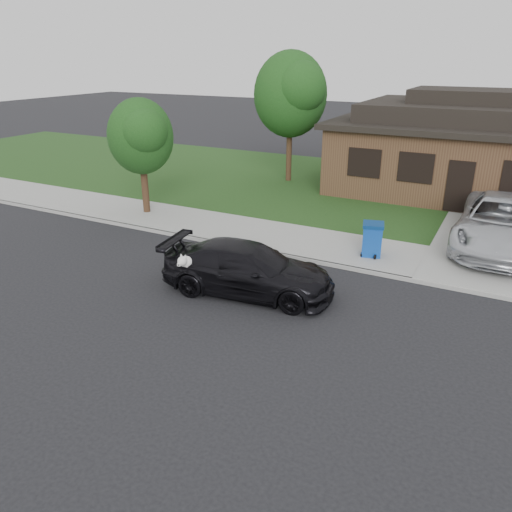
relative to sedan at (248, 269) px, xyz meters
The scene contains 11 objects.
ground 1.00m from the sedan, 70.69° to the right, with size 120.00×120.00×0.00m, color black.
sidewalk 4.39m from the sedan, 86.92° to the left, with size 60.00×3.00×0.12m, color gray.
curb 2.92m from the sedan, 85.29° to the left, with size 60.00×0.12×0.12m, color gray.
lawn 12.35m from the sedan, 88.92° to the left, with size 60.00×13.00×0.13m, color #193814.
driveway 11.24m from the sedan, 56.26° to the left, with size 4.50×13.00×0.14m, color gray.
sedan is the anchor object (origin of this frame).
minivan 9.08m from the sedan, 47.83° to the left, with size 2.83×6.14×1.71m, color silver.
recycling_bin 4.73m from the sedan, 59.48° to the left, with size 0.80×0.80×1.10m.
house 15.01m from the sedan, 73.54° to the left, with size 12.60×8.60×4.65m.
tree_0 13.42m from the sedan, 108.57° to the left, with size 3.78×3.60×6.34m.
tree_2 8.80m from the sedan, 148.13° to the left, with size 2.73×2.60×4.59m.
Camera 1 is at (5.85, -10.49, 6.27)m, focal length 35.00 mm.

